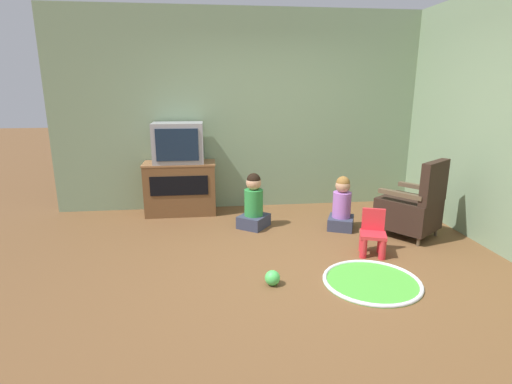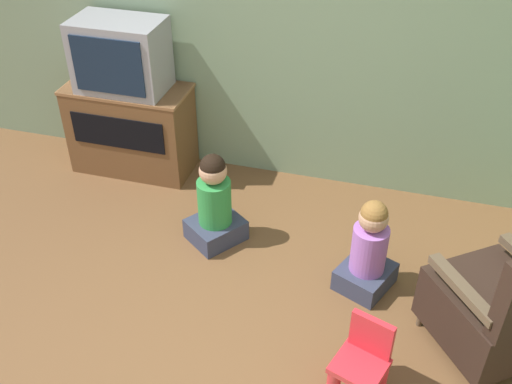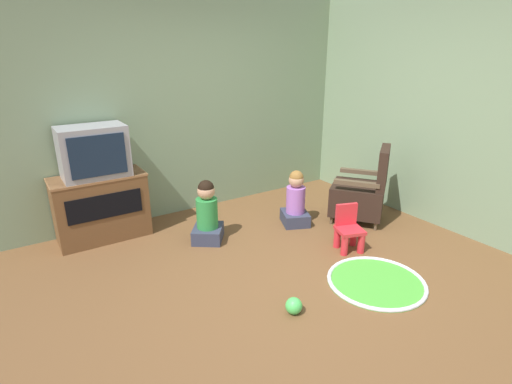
{
  "view_description": "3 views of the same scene",
  "coord_description": "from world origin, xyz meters",
  "px_view_note": "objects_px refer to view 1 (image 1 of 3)",
  "views": [
    {
      "loc": [
        -0.83,
        -3.7,
        1.75
      ],
      "look_at": [
        -0.32,
        0.54,
        0.62
      ],
      "focal_mm": 28.0,
      "sensor_mm": 36.0,
      "label": 1
    },
    {
      "loc": [
        0.9,
        -1.98,
        2.83
      ],
      "look_at": [
        0.13,
        0.73,
        0.78
      ],
      "focal_mm": 42.0,
      "sensor_mm": 36.0,
      "label": 2
    },
    {
      "loc": [
        -2.04,
        -2.56,
        2.06
      ],
      "look_at": [
        0.03,
        0.62,
        0.67
      ],
      "focal_mm": 28.0,
      "sensor_mm": 36.0,
      "label": 3
    }
  ],
  "objects_px": {
    "tv_cabinet": "(180,187)",
    "black_armchair": "(412,208)",
    "child_watching_left": "(342,206)",
    "yellow_kid_chair": "(373,237)",
    "television": "(178,143)",
    "toy_ball": "(272,278)",
    "child_watching_center": "(254,204)"
  },
  "relations": [
    {
      "from": "child_watching_left",
      "to": "yellow_kid_chair",
      "type": "bearing_deg",
      "value": -151.66
    },
    {
      "from": "television",
      "to": "tv_cabinet",
      "type": "bearing_deg",
      "value": 90.0
    },
    {
      "from": "tv_cabinet",
      "to": "yellow_kid_chair",
      "type": "bearing_deg",
      "value": -38.98
    },
    {
      "from": "television",
      "to": "child_watching_left",
      "type": "bearing_deg",
      "value": -23.27
    },
    {
      "from": "yellow_kid_chair",
      "to": "child_watching_center",
      "type": "relative_size",
      "value": 0.69
    },
    {
      "from": "television",
      "to": "child_watching_left",
      "type": "relative_size",
      "value": 0.99
    },
    {
      "from": "yellow_kid_chair",
      "to": "child_watching_left",
      "type": "xyz_separation_m",
      "value": [
        -0.07,
        0.82,
        0.09
      ]
    },
    {
      "from": "television",
      "to": "child_watching_left",
      "type": "distance_m",
      "value": 2.35
    },
    {
      "from": "tv_cabinet",
      "to": "toy_ball",
      "type": "distance_m",
      "value": 2.49
    },
    {
      "from": "tv_cabinet",
      "to": "black_armchair",
      "type": "relative_size",
      "value": 1.04
    },
    {
      "from": "child_watching_center",
      "to": "toy_ball",
      "type": "relative_size",
      "value": 5.07
    },
    {
      "from": "child_watching_center",
      "to": "child_watching_left",
      "type": "bearing_deg",
      "value": -63.52
    },
    {
      "from": "yellow_kid_chair",
      "to": "tv_cabinet",
      "type": "bearing_deg",
      "value": 159.91
    },
    {
      "from": "black_armchair",
      "to": "toy_ball",
      "type": "distance_m",
      "value": 2.13
    },
    {
      "from": "tv_cabinet",
      "to": "toy_ball",
      "type": "relative_size",
      "value": 7.08
    },
    {
      "from": "yellow_kid_chair",
      "to": "child_watching_center",
      "type": "bearing_deg",
      "value": 157.95
    },
    {
      "from": "toy_ball",
      "to": "black_armchair",
      "type": "bearing_deg",
      "value": 29.05
    },
    {
      "from": "black_armchair",
      "to": "yellow_kid_chair",
      "type": "height_order",
      "value": "black_armchair"
    },
    {
      "from": "black_armchair",
      "to": "child_watching_left",
      "type": "distance_m",
      "value": 0.83
    },
    {
      "from": "child_watching_center",
      "to": "toy_ball",
      "type": "distance_m",
      "value": 1.59
    },
    {
      "from": "child_watching_left",
      "to": "child_watching_center",
      "type": "xyz_separation_m",
      "value": [
        -1.1,
        0.19,
        0.01
      ]
    },
    {
      "from": "television",
      "to": "black_armchair",
      "type": "xyz_separation_m",
      "value": [
        2.8,
        -1.24,
        -0.65
      ]
    },
    {
      "from": "tv_cabinet",
      "to": "television",
      "type": "distance_m",
      "value": 0.63
    },
    {
      "from": "toy_ball",
      "to": "yellow_kid_chair",
      "type": "bearing_deg",
      "value": 25.41
    },
    {
      "from": "tv_cabinet",
      "to": "television",
      "type": "height_order",
      "value": "television"
    },
    {
      "from": "television",
      "to": "toy_ball",
      "type": "distance_m",
      "value": 2.63
    },
    {
      "from": "tv_cabinet",
      "to": "yellow_kid_chair",
      "type": "height_order",
      "value": "tv_cabinet"
    },
    {
      "from": "black_armchair",
      "to": "yellow_kid_chair",
      "type": "distance_m",
      "value": 0.84
    },
    {
      "from": "tv_cabinet",
      "to": "black_armchair",
      "type": "xyz_separation_m",
      "value": [
        2.8,
        -1.25,
        -0.02
      ]
    },
    {
      "from": "child_watching_center",
      "to": "toy_ball",
      "type": "xyz_separation_m",
      "value": [
        -0.01,
        -1.57,
        -0.24
      ]
    },
    {
      "from": "black_armchair",
      "to": "child_watching_center",
      "type": "xyz_separation_m",
      "value": [
        -1.84,
        0.54,
        -0.05
      ]
    },
    {
      "from": "black_armchair",
      "to": "toy_ball",
      "type": "bearing_deg",
      "value": -7.82
    }
  ]
}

